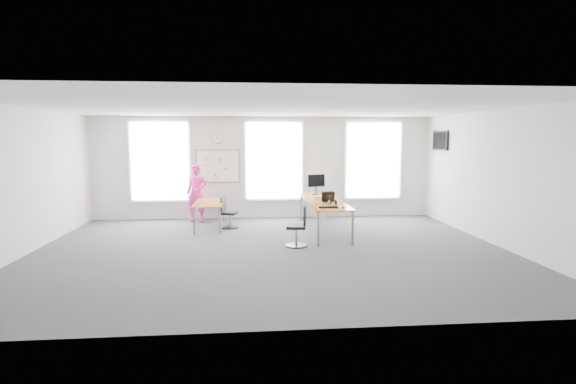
{
  "coord_description": "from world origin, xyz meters",
  "views": [
    {
      "loc": [
        -0.49,
        -9.29,
        2.37
      ],
      "look_at": [
        0.47,
        1.2,
        1.1
      ],
      "focal_mm": 28.0,
      "sensor_mm": 36.0,
      "label": 1
    }
  ],
  "objects": [
    {
      "name": "floor",
      "position": [
        0.0,
        0.0,
        0.0
      ],
      "size": [
        10.0,
        10.0,
        0.0
      ],
      "primitive_type": "plane",
      "color": "#26262B",
      "rests_on": "ground"
    },
    {
      "name": "desk_right",
      "position": [
        1.43,
        1.85,
        0.75
      ],
      "size": [
        0.88,
        3.3,
        0.8
      ],
      "color": "orange",
      "rests_on": "ground"
    },
    {
      "name": "wall_right",
      "position": [
        5.0,
        0.0,
        1.5
      ],
      "size": [
        0.0,
        10.0,
        10.0
      ],
      "primitive_type": "plane",
      "rotation": [
        1.57,
        0.0,
        -1.57
      ],
      "color": "silver",
      "rests_on": "ground"
    },
    {
      "name": "tv",
      "position": [
        4.95,
        3.0,
        2.3
      ],
      "size": [
        0.06,
        0.9,
        0.55
      ],
      "primitive_type": "cube",
      "color": "black",
      "rests_on": "wall_right"
    },
    {
      "name": "whiteboard",
      "position": [
        -1.35,
        3.97,
        1.55
      ],
      "size": [
        1.2,
        0.03,
        0.9
      ],
      "primitive_type": "cube",
      "color": "white",
      "rests_on": "wall_back"
    },
    {
      "name": "headphones",
      "position": [
        1.52,
        1.12,
        0.85
      ],
      "size": [
        0.19,
        0.1,
        0.11
      ],
      "rotation": [
        0.0,
        0.0,
        -0.28
      ],
      "color": "black",
      "rests_on": "desk_right"
    },
    {
      "name": "chair_right",
      "position": [
        0.62,
        0.32,
        0.4
      ],
      "size": [
        0.48,
        0.48,
        0.9
      ],
      "rotation": [
        0.0,
        0.0,
        -1.75
      ],
      "color": "black",
      "rests_on": "ground"
    },
    {
      "name": "wall_left",
      "position": [
        -5.0,
        0.0,
        1.5
      ],
      "size": [
        0.0,
        10.0,
        10.0
      ],
      "primitive_type": "plane",
      "rotation": [
        1.57,
        0.0,
        1.57
      ],
      "color": "silver",
      "rests_on": "ground"
    },
    {
      "name": "monitor",
      "position": [
        1.4,
        2.92,
        1.15
      ],
      "size": [
        0.5,
        0.21,
        0.57
      ],
      "rotation": [
        0.0,
        0.0,
        0.28
      ],
      "color": "black",
      "rests_on": "desk_right"
    },
    {
      "name": "wall_back",
      "position": [
        0.0,
        4.0,
        1.5
      ],
      "size": [
        10.0,
        0.0,
        10.0
      ],
      "primitive_type": "plane",
      "rotation": [
        1.57,
        0.0,
        0.0
      ],
      "color": "silver",
      "rests_on": "ground"
    },
    {
      "name": "desk_left",
      "position": [
        -1.5,
        2.66,
        0.63
      ],
      "size": [
        0.75,
        1.88,
        0.69
      ],
      "color": "orange",
      "rests_on": "ground"
    },
    {
      "name": "window_right",
      "position": [
        3.3,
        3.97,
        1.7
      ],
      "size": [
        1.6,
        0.06,
        2.2
      ],
      "primitive_type": "cube",
      "color": "white",
      "rests_on": "wall_back"
    },
    {
      "name": "window_mid",
      "position": [
        0.3,
        3.97,
        1.7
      ],
      "size": [
        1.6,
        0.06,
        2.2
      ],
      "primitive_type": "cube",
      "color": "white",
      "rests_on": "wall_back"
    },
    {
      "name": "lens_cap",
      "position": [
        1.53,
        0.82,
        0.81
      ],
      "size": [
        0.08,
        0.08,
        0.01
      ],
      "primitive_type": "cylinder",
      "rotation": [
        0.0,
        0.0,
        -0.22
      ],
      "color": "black",
      "rests_on": "desk_right"
    },
    {
      "name": "person",
      "position": [
        -1.92,
        3.49,
        0.82
      ],
      "size": [
        0.67,
        0.51,
        1.64
      ],
      "primitive_type": "imported",
      "rotation": [
        0.0,
        0.0,
        -0.21
      ],
      "color": "#DF2596",
      "rests_on": "ground"
    },
    {
      "name": "wall_front",
      "position": [
        0.0,
        -4.0,
        1.5
      ],
      "size": [
        10.0,
        0.0,
        10.0
      ],
      "primitive_type": "plane",
      "rotation": [
        -1.57,
        0.0,
        0.0
      ],
      "color": "silver",
      "rests_on": "ground"
    },
    {
      "name": "mouse",
      "position": [
        1.64,
        0.5,
        0.83
      ],
      "size": [
        0.11,
        0.14,
        0.05
      ],
      "primitive_type": "ellipsoid",
      "rotation": [
        0.0,
        0.0,
        -0.33
      ],
      "color": "black",
      "rests_on": "desk_right"
    },
    {
      "name": "chair_left",
      "position": [
        -1.01,
        2.51,
        0.36
      ],
      "size": [
        0.47,
        0.47,
        0.83
      ],
      "rotation": [
        0.0,
        0.0,
        1.27
      ],
      "color": "black",
      "rests_on": "ground"
    },
    {
      "name": "paper_stack",
      "position": [
        1.38,
        1.99,
        0.85
      ],
      "size": [
        0.33,
        0.28,
        0.1
      ],
      "primitive_type": "cube",
      "rotation": [
        0.0,
        0.0,
        -0.26
      ],
      "color": "beige",
      "rests_on": "desk_right"
    },
    {
      "name": "ceiling",
      "position": [
        0.0,
        0.0,
        3.0
      ],
      "size": [
        10.0,
        10.0,
        0.0
      ],
      "primitive_type": "plane",
      "rotation": [
        3.14,
        0.0,
        0.0
      ],
      "color": "silver",
      "rests_on": "ground"
    },
    {
      "name": "laptop_sleeve",
      "position": [
        1.48,
        1.51,
        0.93
      ],
      "size": [
        0.32,
        0.19,
        0.26
      ],
      "rotation": [
        0.0,
        0.0,
        0.07
      ],
      "color": "black",
      "rests_on": "desk_right"
    },
    {
      "name": "keyboard",
      "position": [
        1.33,
        0.62,
        0.81
      ],
      "size": [
        0.48,
        0.22,
        0.02
      ],
      "primitive_type": "cube",
      "rotation": [
        0.0,
        0.0,
        -0.11
      ],
      "color": "black",
      "rests_on": "desk_right"
    },
    {
      "name": "window_left",
      "position": [
        -3.0,
        3.97,
        1.7
      ],
      "size": [
        1.6,
        0.06,
        2.2
      ],
      "primitive_type": "cube",
      "color": "white",
      "rests_on": "wall_back"
    },
    {
      "name": "wall_clock",
      "position": [
        -1.35,
        3.97,
        2.35
      ],
      "size": [
        0.3,
        0.04,
        0.3
      ],
      "primitive_type": "cylinder",
      "rotation": [
        1.57,
        0.0,
        0.0
      ],
      "color": "gray",
      "rests_on": "wall_back"
    }
  ]
}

